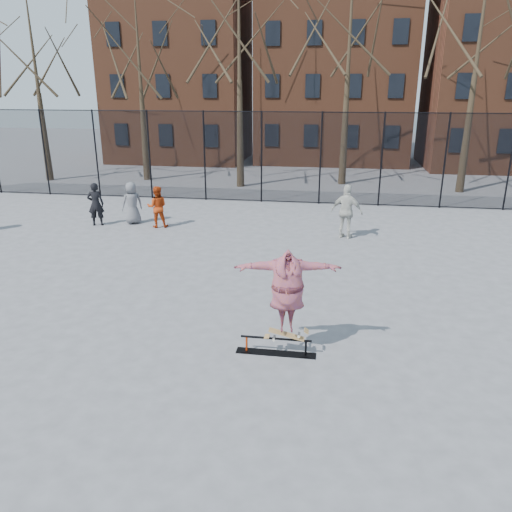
% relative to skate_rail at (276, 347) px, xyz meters
% --- Properties ---
extents(ground, '(100.00, 100.00, 0.00)m').
position_rel_skate_rail_xyz_m(ground, '(-0.85, 0.44, -0.14)').
color(ground, '#5C5C60').
extents(skate_rail, '(1.58, 0.24, 0.35)m').
position_rel_skate_rail_xyz_m(skate_rail, '(0.00, 0.00, 0.00)').
color(skate_rail, black).
rests_on(skate_rail, ground).
extents(skateboard, '(0.77, 0.18, 0.09)m').
position_rel_skate_rail_xyz_m(skateboard, '(0.20, 0.00, 0.26)').
color(skateboard, olive).
rests_on(skateboard, skate_rail).
extents(skater, '(2.08, 0.87, 1.64)m').
position_rel_skate_rail_xyz_m(skater, '(0.20, 0.00, 1.13)').
color(skater, '#673482').
rests_on(skater, skateboard).
extents(bystander_grey, '(0.93, 0.87, 1.60)m').
position_rel_skate_rail_xyz_m(bystander_grey, '(-6.56, 8.94, 0.66)').
color(bystander_grey, slate).
rests_on(bystander_grey, ground).
extents(bystander_black, '(0.68, 0.54, 1.63)m').
position_rel_skate_rail_xyz_m(bystander_black, '(-7.80, 8.48, 0.68)').
color(bystander_black, black).
rests_on(bystander_black, ground).
extents(bystander_red, '(0.87, 0.75, 1.54)m').
position_rel_skate_rail_xyz_m(bystander_red, '(-5.44, 8.60, 0.63)').
color(bystander_red, '#AE350F').
rests_on(bystander_red, ground).
extents(bystander_white, '(1.18, 0.77, 1.86)m').
position_rel_skate_rail_xyz_m(bystander_white, '(1.46, 8.24, 0.80)').
color(bystander_white, beige).
rests_on(bystander_white, ground).
extents(fence, '(34.03, 0.07, 4.00)m').
position_rel_skate_rail_xyz_m(fence, '(-0.86, 13.44, 1.92)').
color(fence, black).
rests_on(fence, ground).
extents(tree_row, '(33.66, 7.46, 10.67)m').
position_rel_skate_rail_xyz_m(tree_row, '(-1.10, 17.59, 7.22)').
color(tree_row, black).
rests_on(tree_row, ground).
extents(rowhouses, '(29.00, 7.00, 13.00)m').
position_rel_skate_rail_xyz_m(rowhouses, '(-0.12, 26.44, 5.93)').
color(rowhouses, brown).
rests_on(rowhouses, ground).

